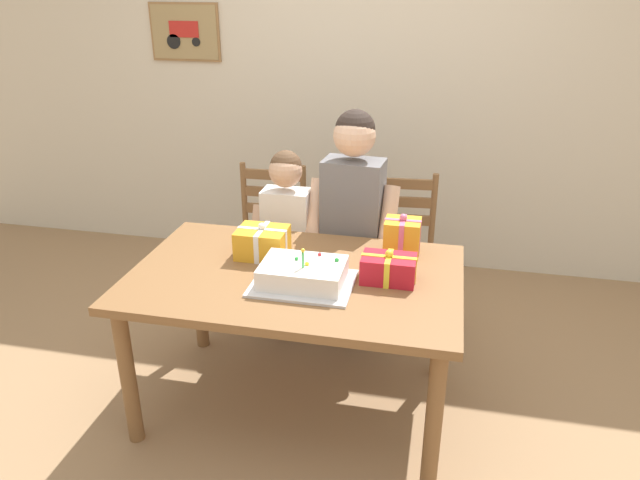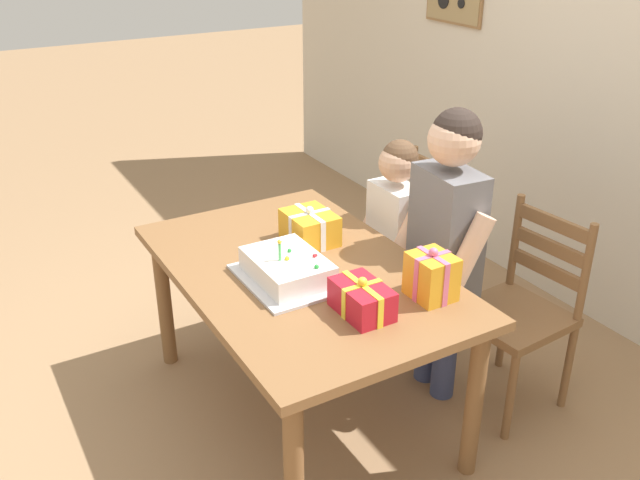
{
  "view_description": "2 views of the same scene",
  "coord_description": "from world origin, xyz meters",
  "views": [
    {
      "loc": [
        0.63,
        -2.35,
        1.97
      ],
      "look_at": [
        0.1,
        0.07,
        0.88
      ],
      "focal_mm": 33.68,
      "sensor_mm": 36.0,
      "label": 1
    },
    {
      "loc": [
        2.23,
        -1.2,
        2.08
      ],
      "look_at": [
        -0.01,
        0.1,
        0.83
      ],
      "focal_mm": 39.0,
      "sensor_mm": 36.0,
      "label": 2
    }
  ],
  "objects": [
    {
      "name": "dining_table",
      "position": [
        0.0,
        0.0,
        0.64
      ],
      "size": [
        1.5,
        0.95,
        0.73
      ],
      "color": "brown",
      "rests_on": "ground"
    },
    {
      "name": "gift_box_red_large",
      "position": [
        0.42,
        0.03,
        0.79
      ],
      "size": [
        0.24,
        0.16,
        0.15
      ],
      "color": "red",
      "rests_on": "dining_table"
    },
    {
      "name": "ground_plane",
      "position": [
        0.0,
        0.0,
        0.0
      ],
      "size": [
        20.0,
        20.0,
        0.0
      ],
      "primitive_type": "plane",
      "color": "#997551"
    },
    {
      "name": "back_wall",
      "position": [
        -0.0,
        1.81,
        1.3
      ],
      "size": [
        6.4,
        0.11,
        2.6
      ],
      "color": "beige",
      "rests_on": "ground"
    },
    {
      "name": "child_younger",
      "position": [
        -0.21,
        0.63,
        0.68
      ],
      "size": [
        0.4,
        0.23,
        1.12
      ],
      "color": "#38426B",
      "rests_on": "ground"
    },
    {
      "name": "chair_right",
      "position": [
        0.4,
        0.88,
        0.47
      ],
      "size": [
        0.45,
        0.45,
        0.92
      ],
      "color": "brown",
      "rests_on": "ground"
    },
    {
      "name": "gift_box_beside_cake",
      "position": [
        -0.2,
        0.16,
        0.8
      ],
      "size": [
        0.24,
        0.2,
        0.17
      ],
      "color": "gold",
      "rests_on": "dining_table"
    },
    {
      "name": "birthday_cake",
      "position": [
        0.06,
        -0.09,
        0.78
      ],
      "size": [
        0.44,
        0.34,
        0.19
      ],
      "color": "silver",
      "rests_on": "dining_table"
    },
    {
      "name": "chair_left",
      "position": [
        -0.4,
        0.88,
        0.47
      ],
      "size": [
        0.43,
        0.43,
        0.92
      ],
      "color": "brown",
      "rests_on": "ground"
    },
    {
      "name": "gift_box_corner_small",
      "position": [
        0.45,
        0.32,
        0.82
      ],
      "size": [
        0.17,
        0.15,
        0.21
      ],
      "color": "gold",
      "rests_on": "dining_table"
    },
    {
      "name": "child_older",
      "position": [
        0.16,
        0.63,
        0.83
      ],
      "size": [
        0.51,
        0.29,
        1.36
      ],
      "color": "#38426B",
      "rests_on": "ground"
    }
  ]
}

